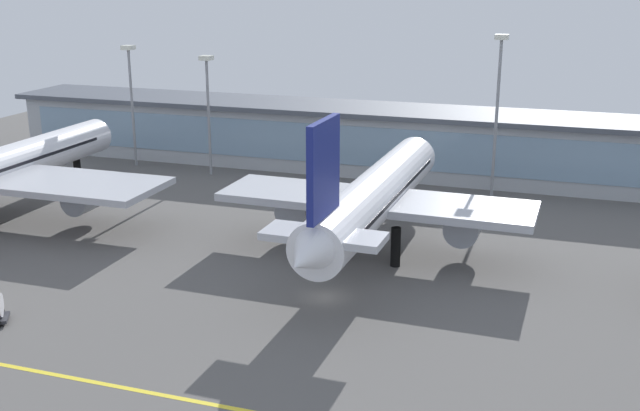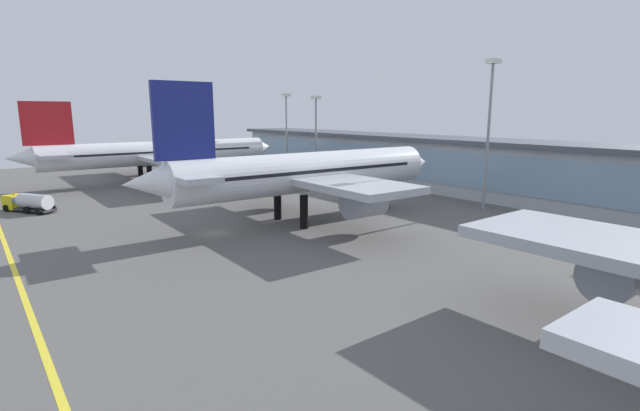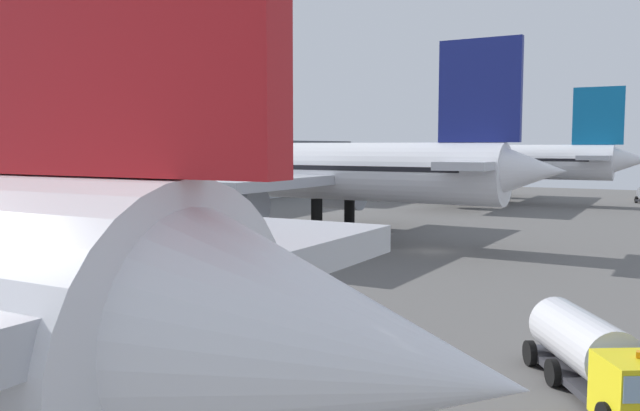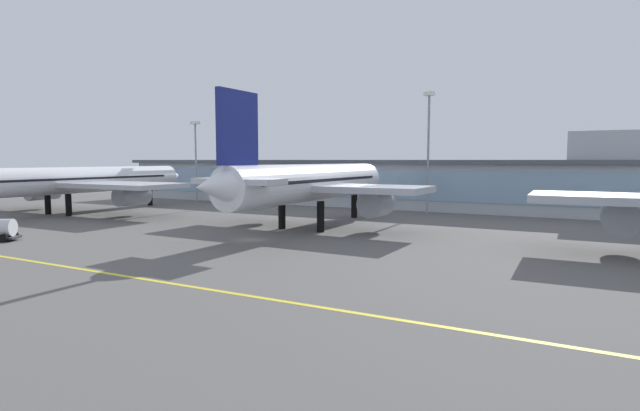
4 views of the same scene
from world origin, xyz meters
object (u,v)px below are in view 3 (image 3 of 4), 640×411
(airliner_far_right, at_px, (482,162))
(airliner_near_right, at_px, (308,172))
(fuel_tanker_truck, at_px, (600,359))
(apron_light_mast_west, at_px, (169,103))

(airliner_far_right, bearing_deg, airliner_near_right, 85.44)
(airliner_near_right, height_order, airliner_far_right, airliner_near_right)
(airliner_near_right, bearing_deg, airliner_far_right, -92.61)
(airliner_far_right, bearing_deg, fuel_tanker_truck, 107.36)
(airliner_near_right, distance_m, fuel_tanker_truck, 44.97)
(airliner_far_right, distance_m, apron_light_mast_west, 53.02)
(fuel_tanker_truck, xyz_separation_m, apron_light_mast_west, (42.17, 58.90, 13.80))
(airliner_near_right, xyz_separation_m, airliner_far_right, (52.56, -3.27, -0.11))
(fuel_tanker_truck, bearing_deg, apron_light_mast_west, -157.36)
(airliner_near_right, xyz_separation_m, fuel_tanker_truck, (-31.85, -31.28, -5.40))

